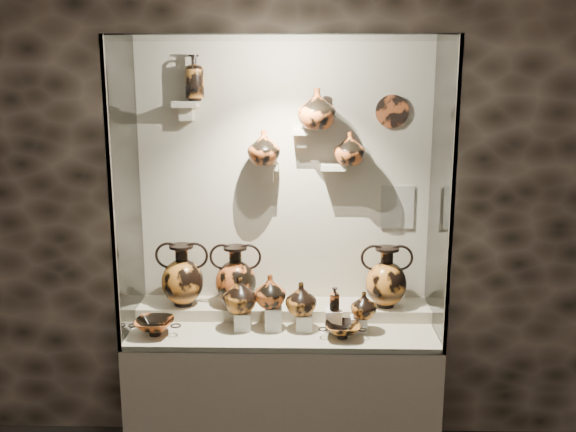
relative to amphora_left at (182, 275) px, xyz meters
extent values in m
cube|color=black|center=(0.59, 0.18, 0.52)|extent=(5.00, 0.02, 3.20)
cube|color=beige|center=(0.59, -0.14, -0.68)|extent=(1.70, 0.60, 0.80)
cube|color=#BAAC90|center=(0.59, -0.14, -0.27)|extent=(1.68, 0.58, 0.03)
cube|color=#BAAC90|center=(0.59, 0.03, -0.23)|extent=(1.70, 0.25, 0.10)
cube|color=beige|center=(0.59, 0.17, 0.52)|extent=(1.70, 0.03, 1.60)
cube|color=white|center=(0.59, -0.44, 0.52)|extent=(1.70, 0.01, 1.60)
cube|color=white|center=(-0.26, -0.14, 0.52)|extent=(0.01, 0.60, 1.60)
cube|color=white|center=(1.43, -0.14, 0.52)|extent=(0.01, 0.60, 1.60)
cube|color=white|center=(0.59, -0.14, 1.31)|extent=(1.70, 0.60, 0.01)
cube|color=gray|center=(-0.25, -0.43, 0.52)|extent=(0.02, 0.02, 1.60)
cube|color=gray|center=(1.43, -0.43, 0.52)|extent=(0.02, 0.02, 1.60)
cube|color=silver|center=(0.37, -0.19, -0.20)|extent=(0.09, 0.09, 0.10)
cube|color=silver|center=(0.54, -0.19, -0.19)|extent=(0.09, 0.09, 0.13)
cube|color=silver|center=(0.71, -0.19, -0.21)|extent=(0.09, 0.09, 0.09)
cube|color=silver|center=(0.87, -0.19, -0.19)|extent=(0.09, 0.09, 0.12)
cube|color=silver|center=(1.01, -0.19, -0.21)|extent=(0.09, 0.09, 0.08)
cube|color=beige|center=(0.04, 0.10, 0.97)|extent=(0.14, 0.12, 0.04)
cube|color=beige|center=(0.49, 0.10, 0.62)|extent=(0.14, 0.12, 0.04)
cube|color=beige|center=(0.69, 0.10, 0.82)|extent=(0.10, 0.12, 0.04)
cube|color=beige|center=(0.87, 0.10, 0.62)|extent=(0.14, 0.12, 0.04)
imported|color=#B96B23|center=(0.35, -0.18, -0.05)|extent=(0.24, 0.24, 0.20)
imported|color=#C55822|center=(0.52, -0.18, -0.03)|extent=(0.18, 0.18, 0.18)
imported|color=#B96B23|center=(0.69, -0.19, -0.07)|extent=(0.18, 0.18, 0.18)
imported|color=#B96B23|center=(1.03, -0.21, -0.10)|extent=(0.18, 0.18, 0.15)
imported|color=#C55822|center=(0.47, 0.05, 0.73)|extent=(0.22, 0.22, 0.19)
imported|color=#C55822|center=(0.77, 0.04, 0.95)|extent=(0.22, 0.22, 0.22)
imported|color=#C55822|center=(0.95, 0.06, 0.73)|extent=(0.22, 0.22, 0.18)
cylinder|color=#97421D|center=(1.20, 0.14, 0.93)|extent=(0.19, 0.02, 0.19)
cube|color=beige|center=(1.25, 0.15, 0.37)|extent=(0.19, 0.01, 0.25)
camera|label=1|loc=(0.69, -3.52, 1.14)|focal=40.00mm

